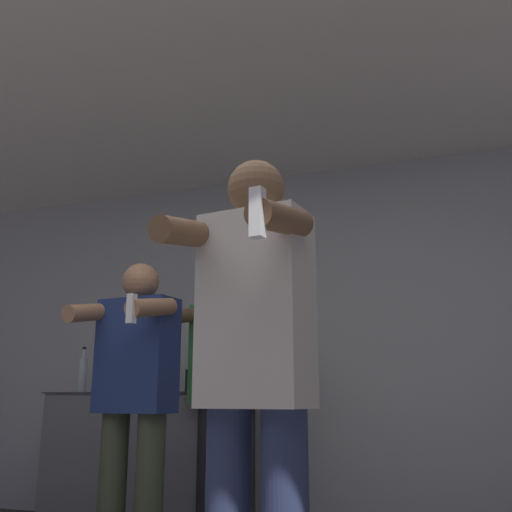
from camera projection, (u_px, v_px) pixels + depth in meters
The scene contains 9 objects.
wall_back at pixel (298, 340), 4.15m from camera, with size 7.00×0.06×2.55m.
ceiling_slab at pixel (227, 79), 3.15m from camera, with size 7.00×3.34×0.05m.
counter at pixel (143, 459), 3.97m from camera, with size 1.28×0.65×0.91m.
bottle_green_wine at pixel (190, 379), 3.98m from camera, with size 0.07×0.07×0.23m.
bottle_amber_bourbon at pixel (126, 376), 4.16m from camera, with size 0.09×0.09×0.32m.
bottle_red_label at pixel (83, 374), 4.28m from camera, with size 0.06×0.06×0.34m.
person_woman_foreground at pixel (255, 381), 1.77m from camera, with size 0.45×0.47×1.65m.
person_man_side at pixel (134, 392), 2.94m from camera, with size 0.51×0.48×1.58m.
person_spectator_back at pixel (226, 377), 3.57m from camera, with size 0.54×0.47×1.67m.
Camera 1 is at (1.07, -1.20, 0.86)m, focal length 40.00 mm.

